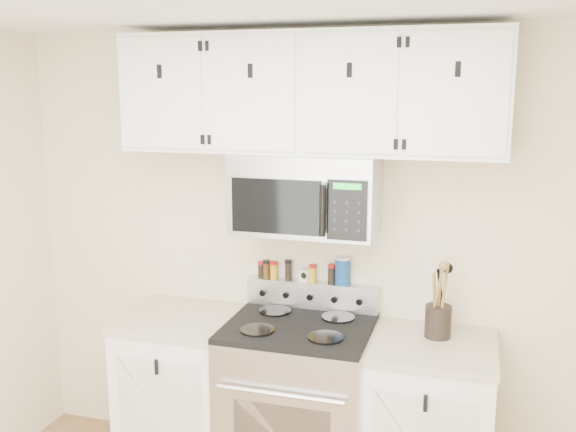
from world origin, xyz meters
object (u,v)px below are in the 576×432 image
(range, at_px, (299,405))
(salt_canister, at_px, (343,271))
(utensil_crock, at_px, (438,319))
(microwave, at_px, (306,194))

(range, bearing_deg, salt_canister, 58.45)
(utensil_crock, bearing_deg, range, -171.56)
(microwave, relative_size, utensil_crock, 1.95)
(salt_canister, bearing_deg, microwave, -138.02)
(utensil_crock, distance_m, salt_canister, 0.59)
(microwave, height_order, utensil_crock, microwave)
(salt_canister, bearing_deg, range, -121.55)
(microwave, bearing_deg, utensil_crock, -1.72)
(range, height_order, utensil_crock, utensil_crock)
(microwave, xyz_separation_m, utensil_crock, (0.71, -0.02, -0.61))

